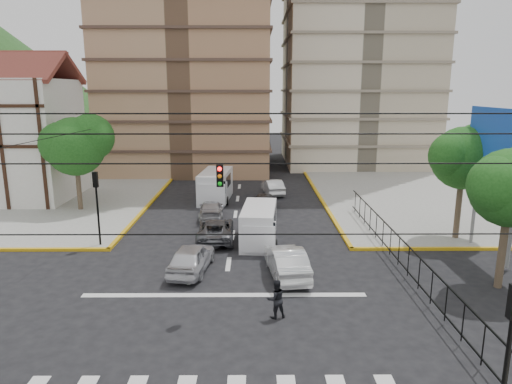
{
  "coord_description": "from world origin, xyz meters",
  "views": [
    {
      "loc": [
        1.35,
        -18.12,
        9.23
      ],
      "look_at": [
        1.49,
        4.93,
        4.0
      ],
      "focal_mm": 32.0,
      "sensor_mm": 36.0,
      "label": 1
    }
  ],
  "objects_px": {
    "car_silver_front_left": "(191,258)",
    "car_white_front_right": "(286,261)",
    "traffic_light_se": "(510,338)",
    "van_left_lane": "(215,187)",
    "van_right_lane": "(259,226)",
    "traffic_light_nw": "(97,196)",
    "pedestrian_crosswalk": "(276,299)"
  },
  "relations": [
    {
      "from": "car_silver_front_left",
      "to": "car_white_front_right",
      "type": "height_order",
      "value": "car_white_front_right"
    },
    {
      "from": "traffic_light_se",
      "to": "car_white_front_right",
      "type": "height_order",
      "value": "traffic_light_se"
    },
    {
      "from": "van_left_lane",
      "to": "car_white_front_right",
      "type": "xyz_separation_m",
      "value": [
        4.84,
        -15.71,
        -0.45
      ]
    },
    {
      "from": "van_right_lane",
      "to": "car_white_front_right",
      "type": "height_order",
      "value": "van_right_lane"
    },
    {
      "from": "traffic_light_nw",
      "to": "pedestrian_crosswalk",
      "type": "distance_m",
      "value": 13.49
    },
    {
      "from": "traffic_light_se",
      "to": "van_right_lane",
      "type": "bearing_deg",
      "value": 110.67
    },
    {
      "from": "traffic_light_se",
      "to": "pedestrian_crosswalk",
      "type": "bearing_deg",
      "value": 128.68
    },
    {
      "from": "van_right_lane",
      "to": "pedestrian_crosswalk",
      "type": "bearing_deg",
      "value": -81.43
    },
    {
      "from": "van_right_lane",
      "to": "pedestrian_crosswalk",
      "type": "relative_size",
      "value": 3.09
    },
    {
      "from": "traffic_light_se",
      "to": "traffic_light_nw",
      "type": "height_order",
      "value": "same"
    },
    {
      "from": "car_white_front_right",
      "to": "pedestrian_crosswalk",
      "type": "relative_size",
      "value": 2.81
    },
    {
      "from": "van_left_lane",
      "to": "car_white_front_right",
      "type": "height_order",
      "value": "van_left_lane"
    },
    {
      "from": "traffic_light_nw",
      "to": "van_right_lane",
      "type": "distance_m",
      "value": 9.73
    },
    {
      "from": "van_left_lane",
      "to": "pedestrian_crosswalk",
      "type": "height_order",
      "value": "van_left_lane"
    },
    {
      "from": "van_right_lane",
      "to": "car_silver_front_left",
      "type": "relative_size",
      "value": 1.17
    },
    {
      "from": "van_left_lane",
      "to": "car_silver_front_left",
      "type": "xyz_separation_m",
      "value": [
        -0.02,
        -15.11,
        -0.48
      ]
    },
    {
      "from": "pedestrian_crosswalk",
      "to": "traffic_light_nw",
      "type": "bearing_deg",
      "value": -59.15
    },
    {
      "from": "car_silver_front_left",
      "to": "van_left_lane",
      "type": "bearing_deg",
      "value": -82.1
    },
    {
      "from": "traffic_light_nw",
      "to": "car_silver_front_left",
      "type": "height_order",
      "value": "traffic_light_nw"
    },
    {
      "from": "car_silver_front_left",
      "to": "car_white_front_right",
      "type": "bearing_deg",
      "value": -179.07
    },
    {
      "from": "van_left_lane",
      "to": "car_white_front_right",
      "type": "relative_size",
      "value": 1.24
    },
    {
      "from": "car_white_front_right",
      "to": "van_right_lane",
      "type": "bearing_deg",
      "value": -82.68
    },
    {
      "from": "traffic_light_nw",
      "to": "car_silver_front_left",
      "type": "xyz_separation_m",
      "value": [
        5.95,
        -3.76,
        -2.37
      ]
    },
    {
      "from": "traffic_light_nw",
      "to": "car_white_front_right",
      "type": "height_order",
      "value": "traffic_light_nw"
    },
    {
      "from": "car_silver_front_left",
      "to": "pedestrian_crosswalk",
      "type": "relative_size",
      "value": 2.63
    },
    {
      "from": "pedestrian_crosswalk",
      "to": "car_silver_front_left",
      "type": "bearing_deg",
      "value": -68.46
    },
    {
      "from": "van_right_lane",
      "to": "van_left_lane",
      "type": "bearing_deg",
      "value": 113.18
    },
    {
      "from": "traffic_light_se",
      "to": "car_silver_front_left",
      "type": "relative_size",
      "value": 1.02
    },
    {
      "from": "car_white_front_right",
      "to": "pedestrian_crosswalk",
      "type": "xyz_separation_m",
      "value": [
        -0.74,
        -4.33,
        0.06
      ]
    },
    {
      "from": "van_right_lane",
      "to": "van_left_lane",
      "type": "relative_size",
      "value": 0.89
    },
    {
      "from": "car_white_front_right",
      "to": "traffic_light_nw",
      "type": "bearing_deg",
      "value": -29.54
    },
    {
      "from": "van_right_lane",
      "to": "van_left_lane",
      "type": "xyz_separation_m",
      "value": [
        -3.53,
        10.76,
        0.13
      ]
    }
  ]
}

